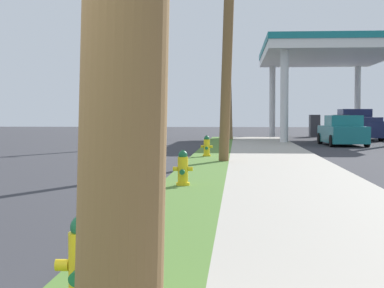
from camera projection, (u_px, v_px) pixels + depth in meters
name	position (u px, v px, depth m)	size (l,w,h in m)	color
fire_hydrant_nearest	(83.00, 269.00, 4.77)	(0.42, 0.38, 0.74)	yellow
fire_hydrant_second	(183.00, 170.00, 13.27)	(0.42, 0.38, 0.74)	yellow
fire_hydrant_third	(207.00, 147.00, 22.59)	(0.42, 0.37, 0.74)	yellow
utility_pole_midground	(229.00, 2.00, 19.64)	(0.84, 1.71, 9.83)	brown
utility_pole_background	(228.00, 55.00, 38.07)	(1.35, 0.61, 10.06)	#937047
car_white_by_near_pump	(342.00, 127.00, 46.65)	(2.00, 4.53, 1.57)	white
car_teal_by_far_pump	(343.00, 132.00, 32.87)	(2.12, 4.58, 1.57)	#197075
truck_navy_at_forecourt	(357.00, 126.00, 40.26)	(2.26, 5.45, 1.97)	navy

